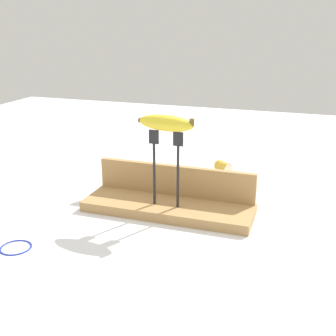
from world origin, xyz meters
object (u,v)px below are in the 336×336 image
object	(u,v)px
fork_stand_center	(166,162)
banana_chunk_near	(223,167)
banana_raised_center	(166,123)
wire_coil	(16,247)

from	to	relation	value
fork_stand_center	banana_chunk_near	distance (m)	0.42
fork_stand_center	banana_raised_center	bearing A→B (deg)	172.32
fork_stand_center	banana_raised_center	xyz separation A→B (m)	(-0.00, 0.00, 0.10)
banana_raised_center	banana_chunk_near	xyz separation A→B (m)	(0.07, 0.39, -0.23)
banana_chunk_near	wire_coil	bearing A→B (deg)	-116.76
banana_chunk_near	wire_coil	world-z (taller)	banana_chunk_near
banana_chunk_near	wire_coil	distance (m)	0.76
banana_raised_center	wire_coil	size ratio (longest dim) A/B	2.15
banana_chunk_near	wire_coil	size ratio (longest dim) A/B	0.87
banana_raised_center	wire_coil	world-z (taller)	banana_raised_center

